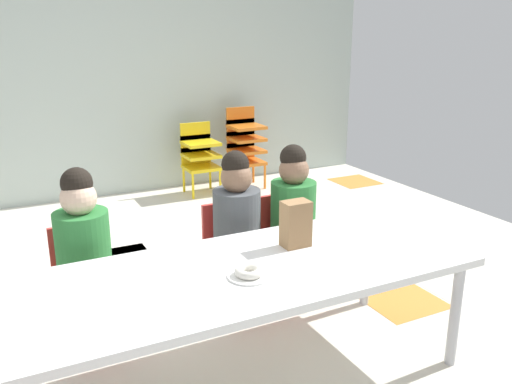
# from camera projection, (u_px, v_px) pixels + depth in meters

# --- Properties ---
(ground_plane) EXTENTS (6.15, 5.07, 0.02)m
(ground_plane) POSITION_uv_depth(u_px,v_px,m) (158.00, 319.00, 3.00)
(ground_plane) COLOR silver
(back_wall) EXTENTS (6.15, 0.10, 2.44)m
(back_wall) POSITION_uv_depth(u_px,v_px,m) (67.00, 67.00, 4.81)
(back_wall) COLOR #B2C1B7
(back_wall) RESTS_ON ground_plane
(craft_table) EXTENTS (2.04, 0.78, 0.55)m
(craft_table) POSITION_uv_depth(u_px,v_px,m) (243.00, 277.00, 2.31)
(craft_table) COLOR white
(craft_table) RESTS_ON ground_plane
(seated_child_near_camera) EXTENTS (0.34, 0.34, 0.92)m
(seated_child_near_camera) POSITION_uv_depth(u_px,v_px,m) (83.00, 242.00, 2.59)
(seated_child_near_camera) COLOR red
(seated_child_near_camera) RESTS_ON ground_plane
(seated_child_middle_seat) EXTENTS (0.32, 0.31, 0.92)m
(seated_child_middle_seat) POSITION_uv_depth(u_px,v_px,m) (236.00, 217.00, 2.94)
(seated_child_middle_seat) COLOR red
(seated_child_middle_seat) RESTS_ON ground_plane
(seated_child_far_right) EXTENTS (0.32, 0.31, 0.92)m
(seated_child_far_right) POSITION_uv_depth(u_px,v_px,m) (292.00, 208.00, 3.10)
(seated_child_far_right) COLOR red
(seated_child_far_right) RESTS_ON ground_plane
(kid_chair_yellow_stack) EXTENTS (0.32, 0.30, 0.68)m
(kid_chair_yellow_stack) POSITION_uv_depth(u_px,v_px,m) (199.00, 153.00, 5.21)
(kid_chair_yellow_stack) COLOR yellow
(kid_chair_yellow_stack) RESTS_ON ground_plane
(kid_chair_orange_stack) EXTENTS (0.32, 0.30, 0.80)m
(kid_chair_orange_stack) POSITION_uv_depth(u_px,v_px,m) (245.00, 142.00, 5.40)
(kid_chair_orange_stack) COLOR orange
(kid_chair_orange_stack) RESTS_ON ground_plane
(paper_bag_brown) EXTENTS (0.13, 0.09, 0.22)m
(paper_bag_brown) POSITION_uv_depth(u_px,v_px,m) (296.00, 224.00, 2.52)
(paper_bag_brown) COLOR #9E754C
(paper_bag_brown) RESTS_ON craft_table
(paper_plate_near_edge) EXTENTS (0.18, 0.18, 0.01)m
(paper_plate_near_edge) POSITION_uv_depth(u_px,v_px,m) (249.00, 276.00, 2.22)
(paper_plate_near_edge) COLOR white
(paper_plate_near_edge) RESTS_ON craft_table
(donut_powdered_on_plate) EXTENTS (0.12, 0.12, 0.03)m
(donut_powdered_on_plate) POSITION_uv_depth(u_px,v_px,m) (249.00, 271.00, 2.22)
(donut_powdered_on_plate) COLOR white
(donut_powdered_on_plate) RESTS_ON craft_table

